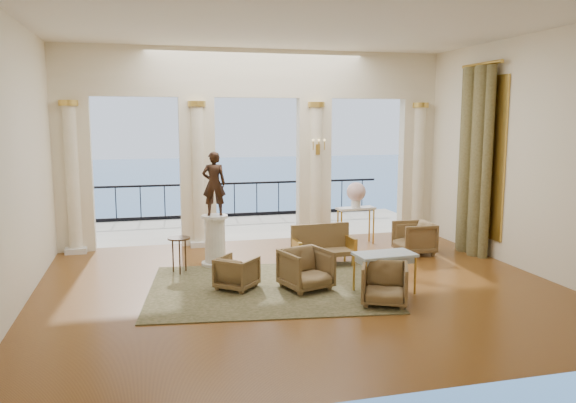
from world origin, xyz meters
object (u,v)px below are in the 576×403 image
object	(u,v)px
armchair_a	(306,267)
armchair_d	(237,271)
armchair_b	(385,282)
game_table	(385,257)
side_table	(179,243)
settee	(323,245)
statue	(214,184)
pedestal	(215,241)
console_table	(356,213)
armchair_c	(414,236)

from	to	relation	value
armchair_a	armchair_d	xyz separation A→B (m)	(-1.15, 0.31, -0.07)
armchair_a	armchair_d	world-z (taller)	armchair_a
armchair_b	armchair_d	bearing A→B (deg)	172.00
game_table	side_table	xyz separation A→B (m)	(-3.28, 2.08, -0.02)
armchair_a	armchair_b	size ratio (longest dim) A/B	1.07
settee	statue	xyz separation A→B (m)	(-2.10, 0.50, 1.25)
settee	statue	world-z (taller)	statue
game_table	pedestal	xyz separation A→B (m)	(-2.54, 2.50, -0.12)
armchair_b	game_table	world-z (taller)	armchair_b
armchair_a	pedestal	bearing A→B (deg)	106.63
settee	statue	distance (m)	2.49
armchair_d	settee	world-z (taller)	settee
console_table	armchair_d	bearing A→B (deg)	-144.39
armchair_c	statue	distance (m)	4.50
armchair_b	armchair_c	distance (m)	3.58
game_table	side_table	distance (m)	3.88
armchair_b	console_table	world-z (taller)	console_table
armchair_d	statue	distance (m)	2.15
console_table	game_table	bearing A→B (deg)	-109.58
armchair_d	game_table	xyz separation A→B (m)	(2.38, -0.83, 0.30)
settee	game_table	bearing A→B (deg)	-80.05
statue	console_table	world-z (taller)	statue
armchair_a	settee	distance (m)	1.67
side_table	console_table	bearing A→B (deg)	21.36
statue	game_table	bearing A→B (deg)	139.84
armchair_a	console_table	bearing A→B (deg)	39.13
armchair_d	armchair_a	bearing A→B (deg)	-154.85
side_table	armchair_a	bearing A→B (deg)	-37.36
armchair_b	pedestal	world-z (taller)	pedestal
settee	console_table	xyz separation A→B (m)	(1.37, 1.73, 0.31)
game_table	console_table	size ratio (longest dim) A/B	1.11
armchair_c	statue	world-z (taller)	statue
armchair_d	console_table	world-z (taller)	console_table
armchair_b	console_table	size ratio (longest dim) A/B	0.78
armchair_d	side_table	size ratio (longest dim) A/B	0.91
armchair_c	game_table	bearing A→B (deg)	-34.67
statue	side_table	size ratio (longest dim) A/B	1.82
armchair_d	console_table	size ratio (longest dim) A/B	0.68
armchair_a	game_table	distance (m)	1.35
statue	settee	bearing A→B (deg)	170.97
armchair_a	armchair_c	xyz separation A→B (m)	(3.00, 1.89, 0.00)
armchair_c	game_table	xyz separation A→B (m)	(-1.77, -2.41, 0.23)
armchair_d	side_table	world-z (taller)	side_table
game_table	pedestal	size ratio (longest dim) A/B	1.01
settee	side_table	bearing A→B (deg)	175.63
armchair_d	armchair_b	bearing A→B (deg)	-172.53
settee	armchair_b	bearing A→B (deg)	-87.99
settee	armchair_d	bearing A→B (deg)	-151.43
armchair_a	armchair_d	bearing A→B (deg)	147.79
armchair_d	game_table	world-z (taller)	game_table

